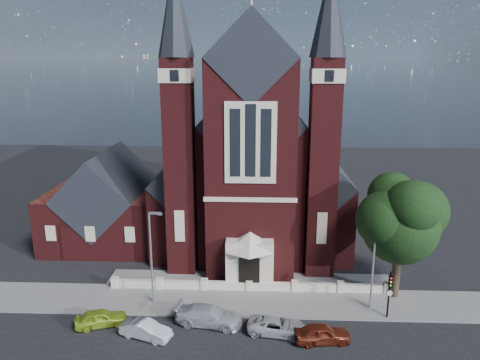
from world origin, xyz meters
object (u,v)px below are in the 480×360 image
Objects in this scene: parish_hall at (109,205)px; street_lamp_left at (152,253)px; car_white_suv at (277,326)px; church at (253,161)px; car_silver_b at (209,316)px; street_lamp_right at (375,257)px; car_silver_a at (146,330)px; car_dark_red at (322,334)px; street_tree at (403,222)px; car_lime_van at (101,318)px; traffic_signal at (390,289)px.

parish_hall is 1.51× the size of street_lamp_left.
street_lamp_left is 11.60m from car_white_suv.
car_white_suv is at bearing -84.45° from church.
car_white_suv is (18.23, -17.98, -3.40)m from parish_hall.
car_white_suv is at bearing -90.97° from car_silver_b.
street_lamp_right reaches higher than car_silver_a.
car_silver_a is 12.89m from car_dark_red.
car_silver_a is 4.85m from car_silver_b.
church is at bearing 118.04° from street_lamp_right.
street_tree reaches higher than car_dark_red.
parish_hall is at bearing 120.02° from street_lamp_left.
car_silver_a is at bearing 104.18° from car_white_suv.
church is 9.01× the size of car_lime_van.
street_tree is at bearing -63.30° from car_silver_b.
car_dark_red reaches higher than car_silver_a.
traffic_signal is (27.00, -15.57, -1.43)m from parish_hall.
car_silver_a is 0.88× the size of car_white_suv.
parish_hall is 31.20m from traffic_signal.
car_white_suv is 3.37m from car_dark_red.
street_tree is 2.62× the size of car_dark_red.
parish_hall is 2.38× the size of car_silver_b.
street_tree reaches higher than street_lamp_right.
car_silver_b reaches higher than car_white_suv.
car_dark_red is (8.44, -1.96, -0.05)m from car_silver_b.
car_white_suv is (13.50, -0.46, -0.05)m from car_lime_van.
parish_hall is 25.83m from car_white_suv.
traffic_signal is at bearing -115.95° from street_tree.
street_tree reaches higher than traffic_signal.
car_white_suv is at bearing -44.61° from parish_hall.
parish_hall is 2.99× the size of car_dark_red.
church is at bearing 2.22° from car_silver_b.
church is at bearing 67.34° from street_lamp_left.
church reaches higher than car_silver_b.
street_tree reaches higher than car_white_suv.
street_tree reaches higher than parish_hall.
parish_hall is 29.62m from street_lamp_right.
traffic_signal is 6.75m from car_dark_red.
car_white_suv is (-10.37, -5.69, -6.35)m from street_tree.
church is 26.11m from car_silver_a.
parish_hall reaches higher than car_silver_b.
church is 3.26× the size of street_tree.
street_lamp_right is at bearing -50.42° from car_dark_red.
street_lamp_left reaches higher than car_white_suv.
church is 17.26m from parish_hall.
traffic_signal reaches higher than car_lime_van.
traffic_signal is at bearing -61.80° from church.
parish_hall reaches higher than car_silver_a.
car_lime_van is 16.79m from car_dark_red.
car_dark_red is (13.36, -4.94, -3.90)m from street_lamp_left.
car_lime_van is 8.30m from car_silver_b.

